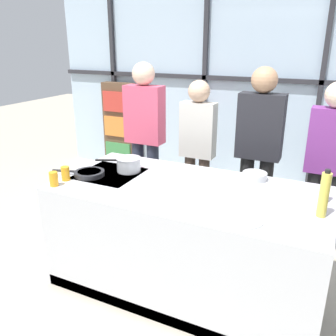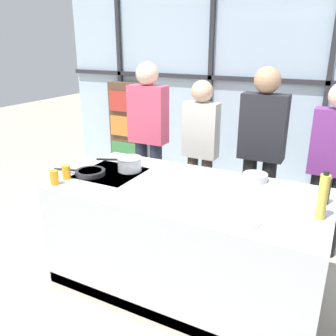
{
  "view_description": "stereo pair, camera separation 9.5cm",
  "coord_description": "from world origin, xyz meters",
  "px_view_note": "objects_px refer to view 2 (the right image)",
  "views": [
    {
      "loc": [
        0.99,
        -2.45,
        2.02
      ],
      "look_at": [
        -0.23,
        0.1,
        1.01
      ],
      "focal_mm": 38.0,
      "sensor_mm": 36.0,
      "label": 1
    },
    {
      "loc": [
        1.08,
        -2.4,
        2.02
      ],
      "look_at": [
        -0.23,
        0.1,
        1.01
      ],
      "focal_mm": 38.0,
      "sensor_mm": 36.0,
      "label": 2
    }
  ],
  "objects_px": {
    "frying_pan": "(90,172)",
    "juice_glass_near": "(54,178)",
    "pepper_grinder": "(327,191)",
    "white_plate": "(239,220)",
    "juice_glass_far": "(66,172)",
    "spectator_far_left": "(148,131)",
    "mixing_bowl": "(255,177)",
    "oil_bottle": "(323,197)",
    "saucepan": "(129,164)",
    "spectator_far_right": "(332,161)",
    "spectator_center_left": "(200,145)",
    "spectator_center_right": "(261,146)"
  },
  "relations": [
    {
      "from": "mixing_bowl",
      "to": "spectator_center_left",
      "type": "bearing_deg",
      "value": 139.54
    },
    {
      "from": "spectator_center_left",
      "to": "pepper_grinder",
      "type": "distance_m",
      "value": 1.59
    },
    {
      "from": "juice_glass_near",
      "to": "spectator_far_left",
      "type": "bearing_deg",
      "value": 89.64
    },
    {
      "from": "frying_pan",
      "to": "pepper_grinder",
      "type": "xyz_separation_m",
      "value": [
        1.89,
        0.32,
        0.08
      ]
    },
    {
      "from": "spectator_far_left",
      "to": "juice_glass_far",
      "type": "relative_size",
      "value": 15.21
    },
    {
      "from": "frying_pan",
      "to": "spectator_far_right",
      "type": "bearing_deg",
      "value": 32.4
    },
    {
      "from": "spectator_center_left",
      "to": "saucepan",
      "type": "bearing_deg",
      "value": 72.03
    },
    {
      "from": "juice_glass_near",
      "to": "pepper_grinder",
      "type": "bearing_deg",
      "value": 17.38
    },
    {
      "from": "frying_pan",
      "to": "juice_glass_far",
      "type": "height_order",
      "value": "juice_glass_far"
    },
    {
      "from": "spectator_far_left",
      "to": "mixing_bowl",
      "type": "height_order",
      "value": "spectator_far_left"
    },
    {
      "from": "pepper_grinder",
      "to": "oil_bottle",
      "type": "bearing_deg",
      "value": -92.19
    },
    {
      "from": "saucepan",
      "to": "pepper_grinder",
      "type": "height_order",
      "value": "pepper_grinder"
    },
    {
      "from": "white_plate",
      "to": "saucepan",
      "type": "bearing_deg",
      "value": 157.63
    },
    {
      "from": "spectator_far_left",
      "to": "white_plate",
      "type": "xyz_separation_m",
      "value": [
        1.52,
        -1.42,
        -0.12
      ]
    },
    {
      "from": "frying_pan",
      "to": "oil_bottle",
      "type": "bearing_deg",
      "value": 1.69
    },
    {
      "from": "juice_glass_far",
      "to": "spectator_far_right",
      "type": "bearing_deg",
      "value": 34.42
    },
    {
      "from": "saucepan",
      "to": "juice_glass_near",
      "type": "height_order",
      "value": "saucepan"
    },
    {
      "from": "frying_pan",
      "to": "juice_glass_near",
      "type": "xyz_separation_m",
      "value": [
        -0.11,
        -0.31,
        0.04
      ]
    },
    {
      "from": "white_plate",
      "to": "juice_glass_far",
      "type": "distance_m",
      "value": 1.53
    },
    {
      "from": "spectator_center_right",
      "to": "spectator_far_right",
      "type": "distance_m",
      "value": 0.66
    },
    {
      "from": "spectator_center_left",
      "to": "white_plate",
      "type": "bearing_deg",
      "value": 121.35
    },
    {
      "from": "saucepan",
      "to": "pepper_grinder",
      "type": "distance_m",
      "value": 1.64
    },
    {
      "from": "spectator_far_left",
      "to": "spectator_far_right",
      "type": "bearing_deg",
      "value": -180.0
    },
    {
      "from": "spectator_far_left",
      "to": "spectator_far_right",
      "type": "xyz_separation_m",
      "value": [
        1.97,
        -0.0,
        -0.07
      ]
    },
    {
      "from": "juice_glass_far",
      "to": "mixing_bowl",
      "type": "bearing_deg",
      "value": 25.98
    },
    {
      "from": "juice_glass_near",
      "to": "frying_pan",
      "type": "bearing_deg",
      "value": 70.7
    },
    {
      "from": "frying_pan",
      "to": "white_plate",
      "type": "relative_size",
      "value": 1.69
    },
    {
      "from": "white_plate",
      "to": "juice_glass_near",
      "type": "xyz_separation_m",
      "value": [
        -1.53,
        -0.08,
        0.05
      ]
    },
    {
      "from": "spectator_center_right",
      "to": "juice_glass_far",
      "type": "height_order",
      "value": "spectator_center_right"
    },
    {
      "from": "spectator_center_right",
      "to": "white_plate",
      "type": "relative_size",
      "value": 6.62
    },
    {
      "from": "frying_pan",
      "to": "juice_glass_near",
      "type": "relative_size",
      "value": 3.86
    },
    {
      "from": "mixing_bowl",
      "to": "oil_bottle",
      "type": "bearing_deg",
      "value": -40.69
    },
    {
      "from": "frying_pan",
      "to": "white_plate",
      "type": "xyz_separation_m",
      "value": [
        1.42,
        -0.23,
        -0.02
      ]
    },
    {
      "from": "mixing_bowl",
      "to": "juice_glass_near",
      "type": "xyz_separation_m",
      "value": [
        -1.44,
        -0.84,
        0.02
      ]
    },
    {
      "from": "spectator_center_right",
      "to": "spectator_far_left",
      "type": "bearing_deg",
      "value": 0.0
    },
    {
      "from": "spectator_center_left",
      "to": "oil_bottle",
      "type": "distance_m",
      "value": 1.75
    },
    {
      "from": "oil_bottle",
      "to": "pepper_grinder",
      "type": "xyz_separation_m",
      "value": [
        0.01,
        0.26,
        -0.06
      ]
    },
    {
      "from": "spectator_center_left",
      "to": "juice_glass_near",
      "type": "height_order",
      "value": "spectator_center_left"
    },
    {
      "from": "saucepan",
      "to": "spectator_center_right",
      "type": "bearing_deg",
      "value": 44.29
    },
    {
      "from": "white_plate",
      "to": "mixing_bowl",
      "type": "height_order",
      "value": "mixing_bowl"
    },
    {
      "from": "spectator_far_right",
      "to": "pepper_grinder",
      "type": "xyz_separation_m",
      "value": [
        0.02,
        -0.87,
        0.04
      ]
    },
    {
      "from": "saucepan",
      "to": "mixing_bowl",
      "type": "xyz_separation_m",
      "value": [
        1.07,
        0.28,
        -0.03
      ]
    },
    {
      "from": "spectator_far_left",
      "to": "spectator_center_right",
      "type": "xyz_separation_m",
      "value": [
        1.31,
        0.0,
        -0.01
      ]
    },
    {
      "from": "mixing_bowl",
      "to": "juice_glass_far",
      "type": "xyz_separation_m",
      "value": [
        -1.44,
        -0.7,
        0.02
      ]
    },
    {
      "from": "spectator_far_left",
      "to": "juice_glass_near",
      "type": "distance_m",
      "value": 1.5
    },
    {
      "from": "spectator_center_left",
      "to": "white_plate",
      "type": "xyz_separation_m",
      "value": [
        0.86,
        -1.42,
        -0.04
      ]
    },
    {
      "from": "white_plate",
      "to": "juice_glass_near",
      "type": "distance_m",
      "value": 1.53
    },
    {
      "from": "saucepan",
      "to": "oil_bottle",
      "type": "xyz_separation_m",
      "value": [
        1.63,
        -0.2,
        0.09
      ]
    },
    {
      "from": "saucepan",
      "to": "oil_bottle",
      "type": "bearing_deg",
      "value": -6.84
    },
    {
      "from": "spectator_center_right",
      "to": "juice_glass_near",
      "type": "height_order",
      "value": "spectator_center_right"
    }
  ]
}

